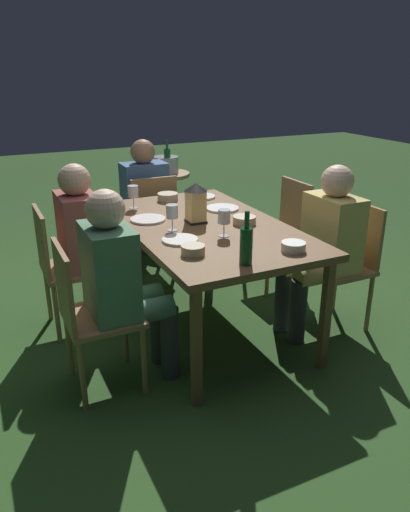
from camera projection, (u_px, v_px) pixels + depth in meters
name	position (u px, v px, depth m)	size (l,w,h in m)	color
ground_plane	(205.00, 324.00, 3.53)	(16.00, 16.00, 0.00)	#2D5123
dining_table	(205.00, 232.00, 3.28)	(1.69, 0.98, 0.75)	brown
chair_side_right_a	(89.00, 311.00, 2.68)	(0.42, 0.40, 0.87)	#937047
person_in_green	(122.00, 279.00, 2.71)	(0.38, 0.47, 1.15)	#4C7A5B
chair_side_left_b	(282.00, 228.00, 4.03)	(0.42, 0.40, 0.87)	#937047
chair_head_far	(151.00, 219.00, 4.28)	(0.40, 0.42, 0.87)	#937047
person_in_blue	(143.00, 197.00, 4.39)	(0.48, 0.38, 1.15)	#426699
chair_side_left_a	(345.00, 260.00, 3.39)	(0.42, 0.40, 0.87)	#937047
person_in_mustard	(324.00, 243.00, 3.26)	(0.38, 0.47, 1.15)	tan
chair_side_right_b	(63.00, 264.00, 3.32)	(0.42, 0.40, 0.87)	#937047
person_in_rust	(90.00, 238.00, 3.35)	(0.38, 0.47, 1.15)	#9E4C47
lantern_centerpiece	(196.00, 201.00, 3.25)	(0.15, 0.15, 0.27)	black
green_bottle_on_table	(246.00, 245.00, 2.57)	(0.07, 0.07, 0.29)	#144723
wine_glass_a	(172.00, 213.00, 3.10)	(0.08, 0.08, 0.17)	silver
wine_glass_b	(133.00, 193.00, 3.58)	(0.08, 0.08, 0.17)	silver
wine_glass_c	(225.00, 218.00, 2.99)	(0.08, 0.08, 0.17)	silver
plate_a	(148.00, 219.00, 3.34)	(0.24, 0.24, 0.01)	silver
plate_b	(222.00, 208.00, 3.59)	(0.24, 0.24, 0.01)	white
plate_c	(180.00, 240.00, 2.95)	(0.22, 0.22, 0.01)	silver
plate_d	(201.00, 197.00, 3.91)	(0.23, 0.23, 0.01)	white
bowl_olives	(193.00, 250.00, 2.73)	(0.13, 0.13, 0.05)	#BCAD8E
bowl_bread	(244.00, 220.00, 3.26)	(0.15, 0.15, 0.05)	#BCAD8E
bowl_salad	(293.00, 246.00, 2.79)	(0.14, 0.14, 0.05)	silver
bowl_dip	(167.00, 197.00, 3.81)	(0.16, 0.16, 0.06)	#BCAD8E
side_table	(167.00, 195.00, 5.24)	(0.49, 0.49, 0.68)	#9E7A51
ice_bucket	(166.00, 164.00, 5.12)	(0.26, 0.26, 0.34)	#B2B7BF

